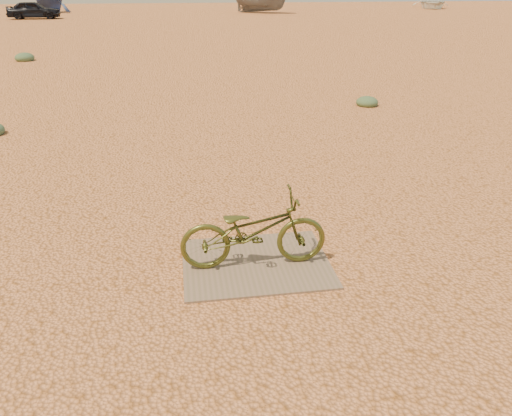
{
  "coord_description": "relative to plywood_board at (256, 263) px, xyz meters",
  "views": [
    {
      "loc": [
        -0.21,
        -4.79,
        2.69
      ],
      "look_at": [
        0.46,
        -0.4,
        0.64
      ],
      "focal_mm": 35.0,
      "sensor_mm": 36.0,
      "label": 1
    }
  ],
  "objects": [
    {
      "name": "boat_far_right",
      "position": [
        24.19,
        44.56,
        0.5
      ],
      "size": [
        5.05,
        5.85,
        1.02
      ],
      "primitive_type": "imported",
      "rotation": [
        0.0,
        0.0,
        -0.37
      ],
      "color": "silver",
      "rests_on": "ground"
    },
    {
      "name": "plywood_board",
      "position": [
        0.0,
        0.0,
        0.0
      ],
      "size": [
        1.5,
        1.19,
        0.02
      ],
      "primitive_type": "cube",
      "color": "#765D4E",
      "rests_on": "ground"
    },
    {
      "name": "kale_c",
      "position": [
        -6.04,
        15.07,
        -0.01
      ],
      "size": [
        0.66,
        0.66,
        0.37
      ],
      "primitive_type": "ellipsoid",
      "color": "#506847",
      "rests_on": "ground"
    },
    {
      "name": "bicycle",
      "position": [
        -0.03,
        -0.03,
        0.4
      ],
      "size": [
        1.47,
        0.52,
        0.77
      ],
      "primitive_type": "imported",
      "rotation": [
        0.0,
        0.0,
        1.56
      ],
      "color": "#464B1D",
      "rests_on": "plywood_board"
    },
    {
      "name": "ground",
      "position": [
        -0.46,
        0.4,
        -0.01
      ],
      "size": [
        120.0,
        120.0,
        0.0
      ],
      "primitive_type": "plane",
      "color": "#EA8F5D",
      "rests_on": "ground"
    },
    {
      "name": "boat_mid_right",
      "position": [
        6.68,
        40.38,
        0.99
      ],
      "size": [
        5.3,
        4.65,
        2.0
      ],
      "primitive_type": "imported",
      "rotation": [
        0.0,
        0.0,
        0.93
      ],
      "color": "slate",
      "rests_on": "ground"
    },
    {
      "name": "kale_b",
      "position": [
        3.62,
        6.58,
        -0.01
      ],
      "size": [
        0.5,
        0.5,
        0.28
      ],
      "primitive_type": "ellipsoid",
      "color": "#506847",
      "rests_on": "ground"
    },
    {
      "name": "car",
      "position": [
        -10.61,
        36.13,
        0.6
      ],
      "size": [
        3.62,
        1.49,
        1.23
      ],
      "primitive_type": "imported",
      "rotation": [
        0.0,
        0.0,
        1.58
      ],
      "color": "black",
      "rests_on": "ground"
    }
  ]
}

